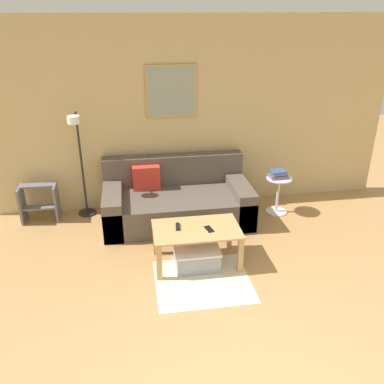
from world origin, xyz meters
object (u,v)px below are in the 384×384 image
(side_table, at_px, (278,192))
(remote_control, at_px, (178,227))
(book_stack, at_px, (278,175))
(coffee_table, at_px, (196,235))
(storage_bin, at_px, (196,255))
(floor_lamp, at_px, (80,158))
(step_stool, at_px, (39,202))
(couch, at_px, (176,201))
(cell_phone, at_px, (209,229))

(side_table, xyz_separation_m, remote_control, (-1.50, -0.98, 0.13))
(book_stack, bearing_deg, coffee_table, -141.17)
(storage_bin, xyz_separation_m, remote_control, (-0.19, 0.10, 0.33))
(floor_lamp, xyz_separation_m, side_table, (2.60, -0.25, -0.55))
(side_table, bearing_deg, remote_control, -146.98)
(remote_control, relative_size, step_stool, 0.31)
(side_table, bearing_deg, coffee_table, -141.75)
(storage_bin, distance_m, floor_lamp, 1.99)
(floor_lamp, height_order, side_table, floor_lamp)
(storage_bin, bearing_deg, couch, 94.12)
(coffee_table, bearing_deg, couch, 94.79)
(cell_phone, bearing_deg, side_table, 29.48)
(remote_control, height_order, step_stool, step_stool)
(coffee_table, height_order, step_stool, step_stool)
(storage_bin, bearing_deg, coffee_table, 77.73)
(couch, relative_size, book_stack, 7.41)
(storage_bin, distance_m, step_stool, 2.33)
(book_stack, relative_size, step_stool, 0.53)
(coffee_table, bearing_deg, remote_control, 165.38)
(floor_lamp, height_order, step_stool, floor_lamp)
(cell_phone, bearing_deg, book_stack, 30.12)
(couch, bearing_deg, step_stool, 172.05)
(floor_lamp, bearing_deg, cell_phone, -42.90)
(remote_control, xyz_separation_m, cell_phone, (0.33, -0.10, -0.01))
(book_stack, distance_m, step_stool, 3.20)
(coffee_table, relative_size, step_stool, 1.93)
(coffee_table, distance_m, book_stack, 1.67)
(couch, distance_m, side_table, 1.40)
(couch, xyz_separation_m, remote_control, (-0.11, -1.02, 0.18))
(coffee_table, distance_m, floor_lamp, 1.89)
(floor_lamp, distance_m, step_stool, 0.84)
(storage_bin, relative_size, floor_lamp, 0.34)
(book_stack, relative_size, cell_phone, 1.83)
(floor_lamp, bearing_deg, storage_bin, -45.86)
(side_table, relative_size, remote_control, 3.44)
(couch, distance_m, storage_bin, 1.13)
(couch, distance_m, book_stack, 1.41)
(couch, height_order, storage_bin, couch)
(storage_bin, relative_size, book_stack, 1.91)
(floor_lamp, relative_size, cell_phone, 10.24)
(storage_bin, height_order, floor_lamp, floor_lamp)
(floor_lamp, bearing_deg, step_stool, 175.73)
(couch, relative_size, side_table, 3.69)
(couch, xyz_separation_m, side_table, (1.39, -0.05, 0.05))
(floor_lamp, bearing_deg, book_stack, -5.40)
(book_stack, bearing_deg, storage_bin, -140.21)
(storage_bin, xyz_separation_m, book_stack, (1.30, 1.08, 0.44))
(floor_lamp, distance_m, book_stack, 2.61)
(floor_lamp, height_order, book_stack, floor_lamp)
(cell_phone, distance_m, step_stool, 2.44)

